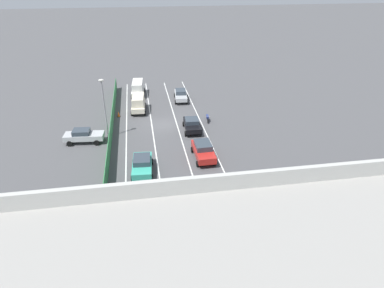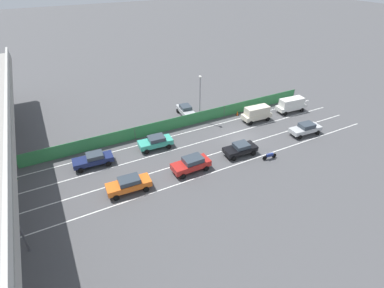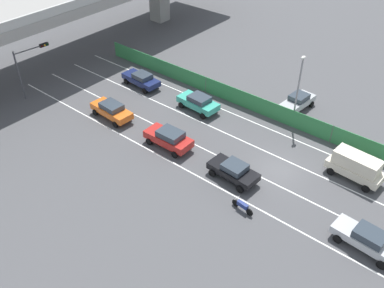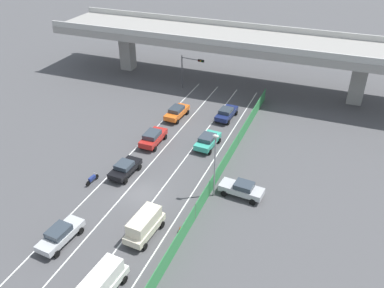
% 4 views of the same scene
% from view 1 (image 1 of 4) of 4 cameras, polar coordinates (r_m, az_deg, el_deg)
% --- Properties ---
extents(ground_plane, '(300.00, 300.00, 0.00)m').
position_cam_1_polar(ground_plane, '(43.69, -4.69, 3.26)').
color(ground_plane, '#4C4C4F').
extents(lane_line_left_edge, '(0.14, 47.07, 0.01)m').
position_cam_1_polar(lane_line_left_edge, '(39.38, 3.04, 0.47)').
color(lane_line_left_edge, silver).
rests_on(lane_line_left_edge, ground).
extents(lane_line_mid_left, '(0.14, 47.07, 0.01)m').
position_cam_1_polar(lane_line_mid_left, '(38.88, -1.59, 0.12)').
color(lane_line_mid_left, silver).
rests_on(lane_line_mid_left, ground).
extents(lane_line_mid_right, '(0.14, 47.07, 0.01)m').
position_cam_1_polar(lane_line_mid_right, '(38.63, -6.30, -0.24)').
color(lane_line_mid_right, silver).
rests_on(lane_line_mid_right, ground).
extents(lane_line_right_edge, '(0.14, 47.07, 0.01)m').
position_cam_1_polar(lane_line_right_edge, '(38.65, -11.04, -0.60)').
color(lane_line_right_edge, silver).
rests_on(lane_line_right_edge, ground).
extents(elevated_overpass, '(59.42, 10.98, 8.67)m').
position_cam_1_polar(elevated_overpass, '(14.28, 6.67, -22.78)').
color(elevated_overpass, gray).
rests_on(elevated_overpass, ground).
extents(green_fence, '(0.10, 43.17, 1.80)m').
position_cam_1_polar(green_fence, '(38.36, -13.69, 0.39)').
color(green_fence, '#338447').
rests_on(green_fence, ground).
extents(car_sedan_black, '(2.22, 4.29, 1.54)m').
position_cam_1_polar(car_sedan_black, '(41.59, -0.03, 3.36)').
color(car_sedan_black, black).
rests_on(car_sedan_black, ground).
extents(car_van_cream, '(2.24, 4.56, 2.26)m').
position_cam_1_polar(car_van_cream, '(47.90, -9.04, 6.88)').
color(car_van_cream, beige).
rests_on(car_van_cream, ground).
extents(car_sedan_navy, '(2.22, 4.69, 1.57)m').
position_cam_1_polar(car_sedan_navy, '(26.85, -7.51, -12.14)').
color(car_sedan_navy, navy).
rests_on(car_sedan_navy, ground).
extents(car_taxi_orange, '(2.17, 4.72, 1.63)m').
position_cam_1_polar(car_taxi_orange, '(29.32, 4.92, -7.99)').
color(car_taxi_orange, orange).
rests_on(car_taxi_orange, ground).
extents(car_van_white, '(2.26, 4.93, 2.23)m').
position_cam_1_polar(car_van_white, '(54.37, -9.15, 9.38)').
color(car_van_white, silver).
rests_on(car_van_white, ground).
extents(car_taxi_teal, '(2.29, 4.46, 1.63)m').
position_cam_1_polar(car_taxi_teal, '(33.34, -8.42, -3.44)').
color(car_taxi_teal, teal).
rests_on(car_taxi_teal, ground).
extents(car_sedan_silver, '(2.21, 4.69, 1.62)m').
position_cam_1_polar(car_sedan_silver, '(51.70, -1.92, 8.33)').
color(car_sedan_silver, '#B7BABC').
rests_on(car_sedan_silver, ground).
extents(car_sedan_red, '(2.12, 4.51, 1.72)m').
position_cam_1_polar(car_sedan_red, '(35.45, 1.92, -1.04)').
color(car_sedan_red, red).
rests_on(car_sedan_red, ground).
extents(motorcycle, '(0.60, 1.95, 0.93)m').
position_cam_1_polar(motorcycle, '(44.52, 2.62, 4.45)').
color(motorcycle, black).
rests_on(motorcycle, ground).
extents(parked_wagon_silver, '(4.57, 2.24, 1.62)m').
position_cam_1_polar(parked_wagon_silver, '(40.63, -17.85, 1.38)').
color(parked_wagon_silver, '#B2B5B7').
rests_on(parked_wagon_silver, ground).
extents(traffic_light, '(3.86, 0.71, 5.34)m').
position_cam_1_polar(traffic_light, '(21.13, 17.39, -15.88)').
color(traffic_light, '#47474C').
rests_on(traffic_light, ground).
extents(street_lamp, '(0.60, 0.36, 7.10)m').
position_cam_1_polar(street_lamp, '(39.88, -14.64, 6.71)').
color(street_lamp, gray).
rests_on(street_lamp, ground).
extents(traffic_cone, '(0.47, 0.47, 0.75)m').
position_cam_1_polar(traffic_cone, '(46.95, -12.30, 4.95)').
color(traffic_cone, orange).
rests_on(traffic_cone, ground).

